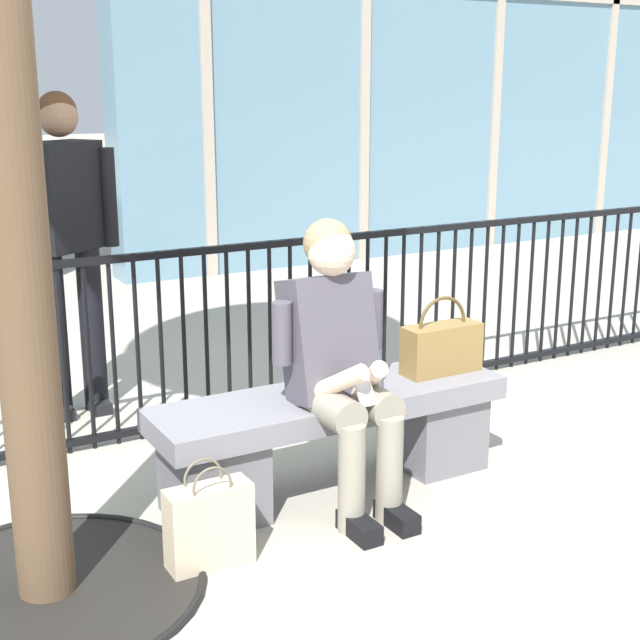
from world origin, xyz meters
The scene contains 7 objects.
ground_plane centered at (0.00, 0.00, 0.00)m, with size 60.00×60.00×0.00m, color #A8A091.
stone_bench centered at (0.00, 0.00, 0.27)m, with size 1.60×0.44×0.45m.
seated_person_with_phone centered at (-0.04, -0.13, 0.65)m, with size 0.52×0.66×1.21m.
handbag_on_bench centered at (0.58, -0.01, 0.57)m, with size 0.37×0.14×0.36m.
shopping_bag centered at (-0.73, -0.36, 0.17)m, with size 0.32×0.13×0.42m.
bystander_at_railing centered at (-0.72, 1.52, 1.00)m, with size 0.55×0.38×1.71m.
plaza_railing centered at (0.00, 0.96, 0.48)m, with size 7.21×0.04×0.96m.
Camera 1 is at (-1.85, -3.17, 1.74)m, focal length 50.25 mm.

